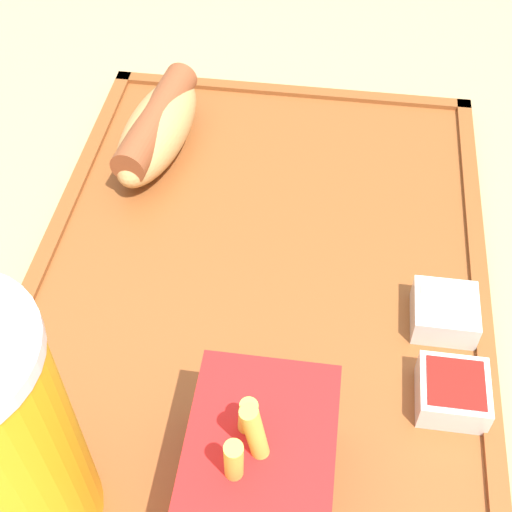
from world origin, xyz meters
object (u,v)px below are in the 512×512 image
Objects in this scene: fries_carton at (260,465)px; sauce_cup_ketchup at (453,392)px; sauce_cup_mayo at (445,312)px; hot_dog_far at (157,127)px.

fries_carton is 2.54× the size of sauce_cup_ketchup.
sauce_cup_mayo is (0.13, -0.10, -0.02)m from fries_carton.
hot_dog_far is at bearing 48.02° from sauce_cup_ketchup.
fries_carton is 2.54× the size of sauce_cup_mayo.
sauce_cup_mayo is at bearing -122.76° from hot_dog_far.
sauce_cup_mayo is 0.06m from sauce_cup_ketchup.
sauce_cup_ketchup is (0.07, -0.11, -0.02)m from fries_carton.
hot_dog_far is at bearing 23.48° from fries_carton.
hot_dog_far is at bearing 57.24° from sauce_cup_mayo.
sauce_cup_mayo is 1.00× the size of sauce_cup_ketchup.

